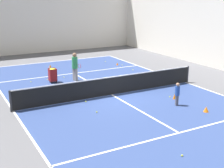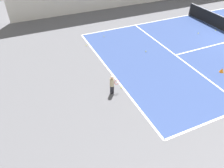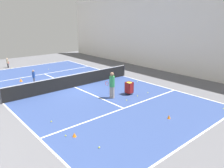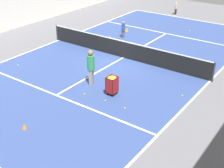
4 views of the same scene
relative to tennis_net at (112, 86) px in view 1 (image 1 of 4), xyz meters
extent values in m
plane|color=#5B5B60|center=(0.00, 0.00, -0.55)|extent=(34.06, 34.06, 0.00)
cube|color=navy|center=(0.00, 0.00, -0.55)|extent=(10.82, 20.77, 0.00)
cube|color=white|center=(0.00, 10.38, -0.55)|extent=(10.82, 0.10, 0.00)
cube|color=white|center=(-5.41, 0.00, -0.55)|extent=(0.10, 20.77, 0.00)
cube|color=white|center=(5.41, 0.00, -0.55)|extent=(0.10, 20.77, 0.00)
cube|color=white|center=(0.00, -5.71, -0.55)|extent=(10.82, 0.10, 0.00)
cube|color=white|center=(0.00, 5.71, -0.55)|extent=(10.82, 0.10, 0.00)
cube|color=white|center=(0.00, 0.00, -0.55)|extent=(0.10, 11.42, 0.00)
cube|color=silver|center=(0.00, 15.10, 3.29)|extent=(20.10, 0.15, 7.67)
cylinder|color=#2D2D33|center=(-5.51, 0.00, -0.02)|extent=(0.10, 0.10, 1.07)
cylinder|color=#2D2D33|center=(5.51, 0.00, -0.02)|extent=(0.10, 0.10, 1.07)
cube|color=black|center=(0.00, 0.00, -0.03)|extent=(10.92, 0.03, 1.00)
cube|color=white|center=(0.00, 0.00, 0.49)|extent=(10.92, 0.04, 0.05)
cube|color=gray|center=(-0.65, 3.85, -0.14)|extent=(0.27, 0.34, 0.83)
cylinder|color=#2D8C4C|center=(-0.65, 3.85, 0.65)|extent=(0.48, 0.48, 0.74)
sphere|color=#846047|center=(-0.65, 3.85, 1.16)|extent=(0.28, 0.28, 0.28)
torus|color=#B22D2D|center=(-0.47, 3.53, 0.46)|extent=(0.12, 0.27, 0.28)
cube|color=#4C4C56|center=(2.07, -3.08, -0.28)|extent=(0.18, 0.22, 0.54)
cylinder|color=#234799|center=(2.07, -3.08, 0.22)|extent=(0.31, 0.31, 0.48)
sphere|color=#A87A5B|center=(2.07, -3.08, 0.55)|extent=(0.18, 0.18, 0.18)
cube|color=maroon|center=(-2.09, 4.08, -0.41)|extent=(0.45, 0.48, 0.02)
cube|color=maroon|center=(-2.09, 3.85, -0.03)|extent=(0.45, 0.02, 0.78)
cube|color=maroon|center=(-2.09, 4.31, -0.03)|extent=(0.45, 0.02, 0.78)
cube|color=maroon|center=(-2.30, 4.08, -0.03)|extent=(0.02, 0.48, 0.78)
cube|color=maroon|center=(-1.87, 4.08, -0.03)|extent=(0.02, 0.48, 0.78)
ellipsoid|color=yellow|center=(-2.09, 4.08, 0.30)|extent=(0.41, 0.44, 0.16)
cylinder|color=black|center=(-2.25, 3.91, -0.48)|extent=(0.05, 0.05, 0.14)
cylinder|color=black|center=(-1.93, 3.91, -0.48)|extent=(0.05, 0.05, 0.14)
cylinder|color=black|center=(-2.25, 4.25, -0.48)|extent=(0.05, 0.05, 0.14)
cylinder|color=black|center=(-1.93, 4.25, -0.48)|extent=(0.05, 0.05, 0.14)
cone|color=orange|center=(2.70, -4.48, -0.42)|extent=(0.26, 0.26, 0.26)
cone|color=orange|center=(2.62, -2.23, -0.39)|extent=(0.16, 0.16, 0.31)
cone|color=orange|center=(4.08, 6.61, -0.45)|extent=(0.19, 0.19, 0.20)
cone|color=orange|center=(-0.90, 8.38, -0.44)|extent=(0.18, 0.18, 0.22)
sphere|color=yellow|center=(4.38, 6.31, -0.51)|extent=(0.07, 0.07, 0.07)
sphere|color=yellow|center=(4.22, 4.49, -0.51)|extent=(0.07, 0.07, 0.07)
sphere|color=yellow|center=(-2.23, 4.79, -0.51)|extent=(0.07, 0.07, 0.07)
sphere|color=yellow|center=(-4.91, 2.31, -0.51)|extent=(0.07, 0.07, 0.07)
sphere|color=yellow|center=(-1.80, -0.44, -0.51)|extent=(0.07, 0.07, 0.07)
sphere|color=yellow|center=(-1.18, -7.26, -0.51)|extent=(0.07, 0.07, 0.07)
sphere|color=yellow|center=(-1.06, 4.89, -0.51)|extent=(0.07, 0.07, 0.07)
sphere|color=yellow|center=(3.78, 8.12, -0.51)|extent=(0.07, 0.07, 0.07)
sphere|color=yellow|center=(-3.32, 4.82, -0.51)|extent=(0.07, 0.07, 0.07)
sphere|color=yellow|center=(2.58, -1.90, -0.51)|extent=(0.07, 0.07, 0.07)
sphere|color=yellow|center=(-1.96, -2.07, -0.51)|extent=(0.07, 0.07, 0.07)
camera|label=1|loc=(-7.96, -14.63, 4.85)|focal=50.00mm
camera|label=2|loc=(9.65, -14.63, 6.72)|focal=35.00mm
camera|label=3|loc=(8.69, 14.63, 4.79)|focal=35.00mm
camera|label=4|loc=(-9.65, 14.63, 6.72)|focal=50.00mm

